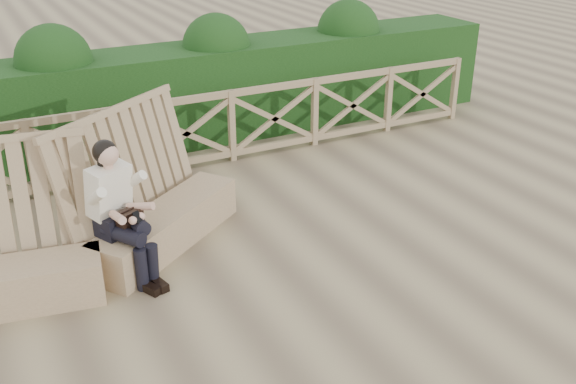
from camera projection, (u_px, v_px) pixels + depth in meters
name	position (u px, v px, depth m)	size (l,w,h in m)	color
ground	(301.00, 285.00, 6.72)	(60.00, 60.00, 0.00)	brown
bench	(80.00, 239.00, 6.79)	(4.06, 1.90, 1.59)	#856B4C
woman	(119.00, 207.00, 6.59)	(0.64, 0.97, 1.50)	black
guardrail	(186.00, 133.00, 9.29)	(10.10, 0.09, 1.10)	olive
hedge	(160.00, 99.00, 10.16)	(12.00, 1.20, 1.50)	black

